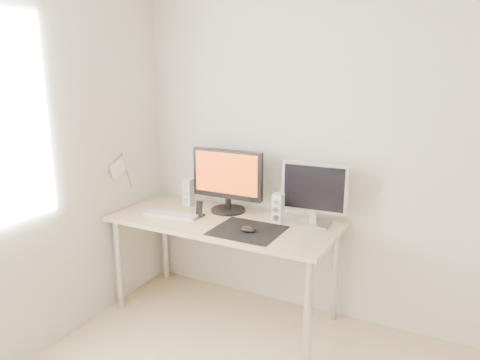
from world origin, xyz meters
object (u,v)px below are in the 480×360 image
(main_monitor, at_px, (227,178))
(phone_dock, at_px, (199,212))
(second_monitor, at_px, (314,191))
(desk, at_px, (224,230))
(keyboard, at_px, (171,215))
(mouse, at_px, (248,229))
(speaker_right, at_px, (278,208))
(speaker_left, at_px, (188,192))

(main_monitor, bearing_deg, phone_dock, -124.46)
(main_monitor, height_order, second_monitor, main_monitor)
(desk, relative_size, keyboard, 3.71)
(main_monitor, height_order, keyboard, main_monitor)
(mouse, height_order, second_monitor, second_monitor)
(keyboard, height_order, phone_dock, phone_dock)
(main_monitor, xyz_separation_m, speaker_right, (0.43, -0.06, -0.15))
(mouse, bearing_deg, phone_dock, 163.32)
(phone_dock, bearing_deg, speaker_left, 139.28)
(second_monitor, height_order, phone_dock, second_monitor)
(main_monitor, bearing_deg, keyboard, -138.64)
(speaker_left, xyz_separation_m, keyboard, (0.03, -0.27, -0.10))
(main_monitor, relative_size, phone_dock, 4.92)
(speaker_right, bearing_deg, phone_dock, -166.65)
(mouse, height_order, phone_dock, phone_dock)
(desk, height_order, phone_dock, phone_dock)
(main_monitor, xyz_separation_m, keyboard, (-0.32, -0.28, -0.25))
(speaker_left, height_order, speaker_right, same)
(mouse, distance_m, main_monitor, 0.52)
(speaker_left, height_order, keyboard, speaker_left)
(desk, bearing_deg, phone_dock, -177.25)
(desk, relative_size, main_monitor, 2.91)
(mouse, xyz_separation_m, second_monitor, (0.33, 0.34, 0.22))
(mouse, xyz_separation_m, phone_dock, (-0.46, 0.14, 0.01))
(phone_dock, bearing_deg, main_monitor, 55.54)
(keyboard, relative_size, phone_dock, 3.85)
(mouse, relative_size, desk, 0.07)
(speaker_right, bearing_deg, desk, -161.24)
(second_monitor, distance_m, phone_dock, 0.84)
(main_monitor, distance_m, keyboard, 0.49)
(keyboard, bearing_deg, phone_dock, 25.75)
(speaker_left, relative_size, keyboard, 0.48)
(desk, bearing_deg, speaker_left, 156.95)
(mouse, height_order, keyboard, mouse)
(desk, bearing_deg, main_monitor, 110.50)
(desk, distance_m, speaker_left, 0.48)
(main_monitor, distance_m, second_monitor, 0.66)
(desk, xyz_separation_m, second_monitor, (0.59, 0.19, 0.32))
(second_monitor, relative_size, speaker_right, 2.18)
(mouse, bearing_deg, desk, 150.96)
(mouse, distance_m, speaker_left, 0.75)
(second_monitor, bearing_deg, speaker_left, -178.94)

